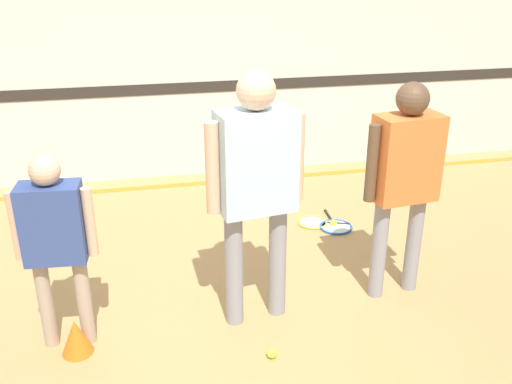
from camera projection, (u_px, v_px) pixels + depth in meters
name	position (u px, v px, depth m)	size (l,w,h in m)	color
ground_plane	(232.00, 335.00, 3.92)	(16.00, 16.00, 0.00)	tan
wall_back	(180.00, 34.00, 6.09)	(16.00, 0.07, 3.20)	silver
floor_stripe	(191.00, 184.00, 6.41)	(14.40, 0.10, 0.01)	orange
person_instructor	(256.00, 175.00, 3.69)	(0.67, 0.35, 1.77)	gray
person_student_left	(54.00, 233.00, 3.52)	(0.51, 0.23, 1.33)	tan
person_student_right	(405.00, 169.00, 4.02)	(0.62, 0.30, 1.63)	gray
racket_spare_on_floor	(315.00, 222.00, 5.50)	(0.52, 0.37, 0.03)	#C6D838
racket_second_spare	(335.00, 226.00, 5.42)	(0.33, 0.54, 0.03)	blue
tennis_ball_near_instructor	(272.00, 353.00, 3.69)	(0.07, 0.07, 0.07)	#CCE038
tennis_ball_by_spare_racket	(333.00, 223.00, 5.43)	(0.07, 0.07, 0.07)	#CCE038
training_cone	(76.00, 337.00, 3.70)	(0.20, 0.20, 0.24)	orange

